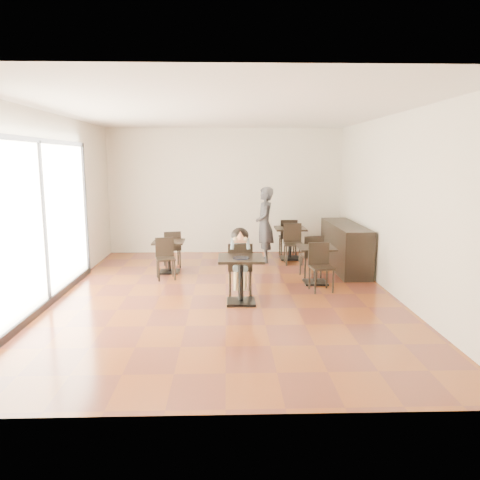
{
  "coord_description": "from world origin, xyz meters",
  "views": [
    {
      "loc": [
        0.01,
        -8.11,
        2.4
      ],
      "look_at": [
        0.26,
        0.02,
        1.0
      ],
      "focal_mm": 35.0,
      "sensor_mm": 36.0,
      "label": 1
    }
  ],
  "objects_px": {
    "child_chair": "(240,268)",
    "chair_mid_a": "(311,256)",
    "chair_left_b": "(166,259)",
    "chair_mid_b": "(322,268)",
    "adult_patron": "(265,225)",
    "cafe_table_back": "(290,243)",
    "child": "(240,261)",
    "cafe_table_left": "(169,257)",
    "chair_left_a": "(172,249)",
    "child_table": "(241,280)",
    "chair_back_b": "(293,244)",
    "cafe_table_mid": "(316,265)",
    "chair_back_a": "(288,237)"
  },
  "relations": [
    {
      "from": "adult_patron",
      "to": "cafe_table_back",
      "type": "relative_size",
      "value": 2.29
    },
    {
      "from": "cafe_table_left",
      "to": "cafe_table_back",
      "type": "xyz_separation_m",
      "value": [
        2.79,
        1.32,
        0.04
      ]
    },
    {
      "from": "child",
      "to": "chair_back_a",
      "type": "relative_size",
      "value": 1.29
    },
    {
      "from": "chair_mid_a",
      "to": "chair_left_a",
      "type": "distance_m",
      "value": 3.14
    },
    {
      "from": "cafe_table_left",
      "to": "chair_mid_a",
      "type": "relative_size",
      "value": 0.78
    },
    {
      "from": "cafe_table_back",
      "to": "chair_left_a",
      "type": "height_order",
      "value": "chair_left_a"
    },
    {
      "from": "cafe_table_mid",
      "to": "chair_mid_b",
      "type": "distance_m",
      "value": 0.55
    },
    {
      "from": "adult_patron",
      "to": "chair_mid_b",
      "type": "height_order",
      "value": "adult_patron"
    },
    {
      "from": "chair_back_b",
      "to": "child_chair",
      "type": "bearing_deg",
      "value": -118.43
    },
    {
      "from": "child",
      "to": "adult_patron",
      "type": "distance_m",
      "value": 2.79
    },
    {
      "from": "chair_mid_a",
      "to": "chair_back_a",
      "type": "xyz_separation_m",
      "value": [
        -0.19,
        2.18,
        0.03
      ]
    },
    {
      "from": "child",
      "to": "chair_back_a",
      "type": "height_order",
      "value": "child"
    },
    {
      "from": "child_chair",
      "to": "chair_left_b",
      "type": "xyz_separation_m",
      "value": [
        -1.47,
        1.12,
        -0.06
      ]
    },
    {
      "from": "child_table",
      "to": "child",
      "type": "xyz_separation_m",
      "value": [
        0.0,
        0.55,
        0.2
      ]
    },
    {
      "from": "chair_left_b",
      "to": "cafe_table_back",
      "type": "bearing_deg",
      "value": 20.08
    },
    {
      "from": "child",
      "to": "cafe_table_left",
      "type": "height_order",
      "value": "child"
    },
    {
      "from": "child_chair",
      "to": "chair_mid_a",
      "type": "distance_m",
      "value": 1.95
    },
    {
      "from": "child_chair",
      "to": "child",
      "type": "height_order",
      "value": "child"
    },
    {
      "from": "chair_left_b",
      "to": "child_table",
      "type": "bearing_deg",
      "value": -62.42
    },
    {
      "from": "chair_left_b",
      "to": "chair_mid_b",
      "type": "bearing_deg",
      "value": -31.98
    },
    {
      "from": "child",
      "to": "adult_patron",
      "type": "xyz_separation_m",
      "value": [
        0.66,
        2.69,
        0.29
      ]
    },
    {
      "from": "child",
      "to": "cafe_table_mid",
      "type": "distance_m",
      "value": 1.67
    },
    {
      "from": "child_chair",
      "to": "child",
      "type": "distance_m",
      "value": 0.12
    },
    {
      "from": "child_chair",
      "to": "chair_back_b",
      "type": "relative_size",
      "value": 1.02
    },
    {
      "from": "child_table",
      "to": "cafe_table_left",
      "type": "height_order",
      "value": "child_table"
    },
    {
      "from": "child_chair",
      "to": "cafe_table_mid",
      "type": "bearing_deg",
      "value": -155.28
    },
    {
      "from": "cafe_table_left",
      "to": "chair_left_b",
      "type": "relative_size",
      "value": 0.83
    },
    {
      "from": "chair_mid_b",
      "to": "chair_left_b",
      "type": "height_order",
      "value": "chair_mid_b"
    },
    {
      "from": "child_chair",
      "to": "chair_back_a",
      "type": "bearing_deg",
      "value": -110.97
    },
    {
      "from": "chair_mid_b",
      "to": "chair_left_a",
      "type": "relative_size",
      "value": 1.06
    },
    {
      "from": "chair_left_a",
      "to": "child_table",
      "type": "bearing_deg",
      "value": 104.21
    },
    {
      "from": "adult_patron",
      "to": "cafe_table_left",
      "type": "distance_m",
      "value": 2.43
    },
    {
      "from": "adult_patron",
      "to": "child_table",
      "type": "bearing_deg",
      "value": -11.71
    },
    {
      "from": "child_table",
      "to": "cafe_table_back",
      "type": "bearing_deg",
      "value": 69.64
    },
    {
      "from": "child",
      "to": "chair_left_b",
      "type": "distance_m",
      "value": 1.86
    },
    {
      "from": "cafe_table_mid",
      "to": "chair_back_a",
      "type": "distance_m",
      "value": 2.74
    },
    {
      "from": "adult_patron",
      "to": "chair_mid_b",
      "type": "xyz_separation_m",
      "value": [
        0.84,
        -2.55,
        -0.45
      ]
    },
    {
      "from": "cafe_table_left",
      "to": "chair_left_b",
      "type": "xyz_separation_m",
      "value": [
        0.0,
        -0.55,
        0.07
      ]
    },
    {
      "from": "child_chair",
      "to": "chair_left_a",
      "type": "height_order",
      "value": "child_chair"
    },
    {
      "from": "cafe_table_mid",
      "to": "chair_mid_a",
      "type": "xyz_separation_m",
      "value": [
        0.0,
        0.55,
        0.07
      ]
    },
    {
      "from": "child_table",
      "to": "chair_left_a",
      "type": "bearing_deg",
      "value": 117.95
    },
    {
      "from": "cafe_table_left",
      "to": "chair_left_a",
      "type": "bearing_deg",
      "value": 90.0
    },
    {
      "from": "adult_patron",
      "to": "cafe_table_mid",
      "type": "xyz_separation_m",
      "value": [
        0.84,
        -2.0,
        -0.52
      ]
    },
    {
      "from": "cafe_table_mid",
      "to": "cafe_table_left",
      "type": "bearing_deg",
      "value": 161.76
    },
    {
      "from": "child_chair",
      "to": "chair_back_b",
      "type": "height_order",
      "value": "child_chair"
    },
    {
      "from": "child_chair",
      "to": "child",
      "type": "bearing_deg",
      "value": -90.0
    },
    {
      "from": "cafe_table_left",
      "to": "chair_left_a",
      "type": "relative_size",
      "value": 0.83
    },
    {
      "from": "child_chair",
      "to": "chair_left_a",
      "type": "distance_m",
      "value": 2.67
    },
    {
      "from": "chair_left_a",
      "to": "chair_back_b",
      "type": "height_order",
      "value": "chair_back_b"
    },
    {
      "from": "cafe_table_back",
      "to": "chair_back_b",
      "type": "xyz_separation_m",
      "value": [
        0.0,
        -0.55,
        0.08
      ]
    }
  ]
}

